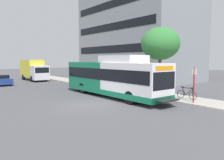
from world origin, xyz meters
TOP-DOWN VIEW (x-y plane):
  - ground_plane at (0.00, 8.00)m, footprint 120.00×120.00m
  - sidewalk_curb at (7.00, 6.00)m, footprint 3.00×56.00m
  - transit_bus at (3.54, 1.64)m, footprint 2.58×12.25m
  - bus_stop_sign_pole at (6.08, -4.78)m, footprint 0.10×0.36m
  - bicycle_parked at (6.95, -3.67)m, footprint 0.52×1.76m
  - street_tree_near_stop at (7.71, -0.28)m, footprint 3.56×3.56m
  - parked_car_far_lane at (-2.27, 17.58)m, footprint 1.80×4.50m
  - box_truck_background at (3.15, 21.19)m, footprint 2.32×7.01m
  - lattice_comm_tower at (16.79, 27.83)m, footprint 1.10×1.10m

SIDE VIEW (x-z plane):
  - ground_plane at x=0.00m, z-range 0.00..0.00m
  - sidewalk_curb at x=7.00m, z-range 0.00..0.14m
  - bicycle_parked at x=6.95m, z-range 0.05..1.07m
  - parked_car_far_lane at x=-2.27m, z-range 0.00..1.33m
  - bus_stop_sign_pole at x=6.08m, z-range 0.35..2.95m
  - transit_bus at x=3.54m, z-range -0.12..3.53m
  - box_truck_background at x=3.15m, z-range 0.12..3.37m
  - street_tree_near_stop at x=7.71m, z-range 1.68..7.84m
  - lattice_comm_tower at x=16.79m, z-range -4.88..24.29m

